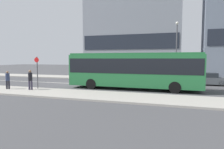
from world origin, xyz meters
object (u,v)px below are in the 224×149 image
pedestrian_down_pavement (30,79)px  bus_stop_sign (37,70)px  city_bus (133,69)px  street_lamp (177,45)px  parked_car_0 (206,79)px  pedestrian_near_stop (8,79)px

pedestrian_down_pavement → bus_stop_sign: size_ratio=0.60×
city_bus → pedestrian_down_pavement: 8.99m
city_bus → bus_stop_sign: (-7.95, -3.07, -0.12)m
city_bus → street_lamp: bearing=57.9°
parked_car_0 → street_lamp: size_ratio=0.62×
pedestrian_down_pavement → bus_stop_sign: (0.16, 0.73, 0.68)m
parked_car_0 → street_lamp: 5.20m
city_bus → bus_stop_sign: bearing=-164.1°
city_bus → pedestrian_down_pavement: size_ratio=6.96×
pedestrian_near_stop → street_lamp: street_lamp is taller
pedestrian_down_pavement → bus_stop_sign: bus_stop_sign is taller
pedestrian_near_stop → street_lamp: 18.30m
street_lamp → pedestrian_down_pavement: bearing=-136.8°
city_bus → bus_stop_sign: size_ratio=4.18×
city_bus → bus_stop_sign: city_bus is taller
pedestrian_near_stop → street_lamp: (13.99, 11.32, 3.37)m
street_lamp → bus_stop_sign: bearing=-138.4°
pedestrian_down_pavement → pedestrian_near_stop: bearing=168.7°
pedestrian_down_pavement → bus_stop_sign: 1.01m
parked_car_0 → pedestrian_near_stop: (-17.03, -9.42, 0.39)m
parked_car_0 → pedestrian_down_pavement: size_ratio=2.54×
city_bus → bus_stop_sign: 8.53m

